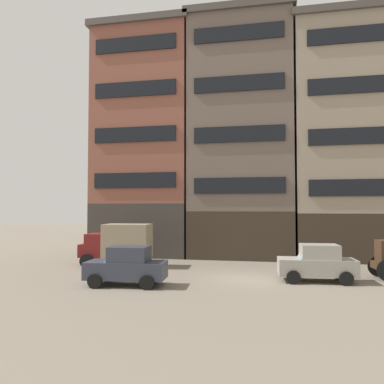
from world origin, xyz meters
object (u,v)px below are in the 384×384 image
object	(u,v)px
delivery_truck_near	(118,243)
sedan_dark	(317,263)
fire_hydrant_curbside	(327,260)
sedan_light	(127,266)

from	to	relation	value
delivery_truck_near	sedan_dark	xyz separation A→B (m)	(11.56, -2.83, -0.51)
sedan_dark	fire_hydrant_curbside	distance (m)	5.46
sedan_dark	sedan_light	world-z (taller)	same
delivery_truck_near	sedan_light	size ratio (longest dim) A/B	1.17
delivery_truck_near	sedan_dark	size ratio (longest dim) A/B	1.18
sedan_light	fire_hydrant_curbside	xyz separation A→B (m)	(10.03, 8.07, -0.49)
sedan_light	delivery_truck_near	bearing A→B (deg)	115.81
sedan_dark	fire_hydrant_curbside	world-z (taller)	sedan_dark
sedan_dark	sedan_light	distance (m)	9.28
sedan_dark	fire_hydrant_curbside	xyz separation A→B (m)	(1.17, 5.31, -0.49)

